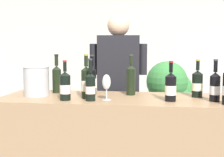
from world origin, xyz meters
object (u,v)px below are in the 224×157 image
wine_bottle_6 (215,87)px  wine_bottle_3 (57,78)px  wine_bottle_7 (131,79)px  wine_glass (106,83)px  wine_bottle_5 (92,80)px  wine_bottle_1 (86,82)px  person_server (118,103)px  wine_bottle_4 (171,87)px  potted_shrub (170,98)px  ice_bucket (36,81)px  wine_bottle_2 (90,86)px  wine_bottle_8 (65,86)px  wine_bottle_9 (197,84)px

wine_bottle_6 → wine_bottle_3: bearing=169.0°
wine_bottle_7 → wine_glass: wine_bottle_7 is taller
wine_bottle_3 → wine_bottle_5: 0.31m
wine_bottle_1 → person_server: person_server is taller
wine_bottle_4 → potted_shrub: (0.06, 1.35, -0.31)m
ice_bucket → wine_glass: bearing=-11.4°
wine_bottle_4 → wine_bottle_7: size_ratio=0.89×
wine_bottle_1 → person_server: 0.77m
wine_bottle_2 → wine_bottle_8: wine_bottle_2 is taller
wine_bottle_4 → wine_bottle_5: bearing=157.9°
wine_bottle_8 → ice_bucket: size_ratio=1.25×
wine_bottle_3 → wine_bottle_6: (1.28, -0.25, -0.02)m
ice_bucket → wine_bottle_1: bearing=-9.6°
wine_bottle_6 → wine_bottle_9: wine_bottle_6 is taller
person_server → potted_shrub: size_ratio=1.39×
potted_shrub → wine_bottle_4: bearing=-92.4°
wine_bottle_8 → wine_bottle_9: 1.04m
wine_bottle_5 → potted_shrub: 1.33m
wine_bottle_5 → wine_glass: wine_bottle_5 is taller
wine_bottle_2 → wine_bottle_7: (0.28, 0.32, 0.03)m
wine_bottle_9 → person_server: size_ratio=0.18×
wine_bottle_6 → wine_glass: (-0.80, -0.04, 0.02)m
wine_bottle_5 → wine_bottle_8: (-0.14, -0.33, -0.01)m
wine_bottle_2 → wine_bottle_4: wine_bottle_2 is taller
wine_bottle_7 → wine_bottle_1: bearing=-147.1°
ice_bucket → wine_bottle_8: bearing=-31.4°
wine_bottle_2 → wine_bottle_5: (-0.05, 0.33, 0.01)m
person_server → wine_bottle_1: bearing=-103.6°
wine_bottle_4 → wine_glass: 0.48m
wine_bottle_7 → potted_shrub: wine_bottle_7 is taller
wine_bottle_4 → wine_bottle_7: 0.40m
wine_bottle_1 → ice_bucket: wine_bottle_1 is taller
wine_bottle_9 → ice_bucket: bearing=-175.5°
wine_bottle_5 → wine_glass: 0.32m
wine_bottle_3 → wine_bottle_9: wine_bottle_3 is taller
wine_bottle_2 → wine_bottle_9: (0.81, 0.28, -0.00)m
wine_bottle_5 → wine_bottle_4: bearing=-22.1°
wine_bottle_1 → wine_glass: bearing=-15.9°
potted_shrub → wine_bottle_9: bearing=-81.9°
ice_bucket → person_server: (0.60, 0.62, -0.28)m
wine_bottle_6 → wine_bottle_8: size_ratio=1.03×
wine_bottle_7 → ice_bucket: (-0.76, -0.14, -0.01)m
wine_bottle_5 → ice_bucket: bearing=-160.7°
person_server → wine_bottle_4: bearing=-57.0°
wine_bottle_3 → potted_shrub: (1.01, 1.07, -0.33)m
wine_bottle_4 → wine_bottle_3: bearing=163.5°
wine_bottle_1 → person_server: bearing=76.4°
wine_bottle_5 → potted_shrub: size_ratio=0.27×
wine_bottle_7 → potted_shrub: bearing=71.4°
wine_bottle_5 → person_server: 0.57m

